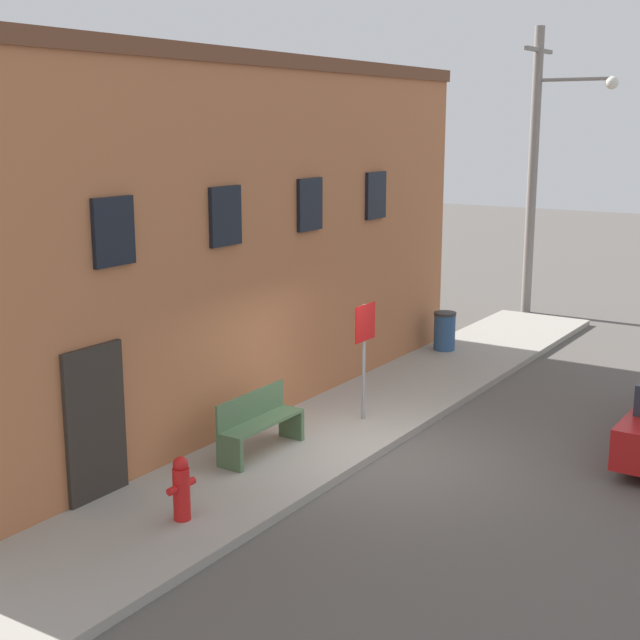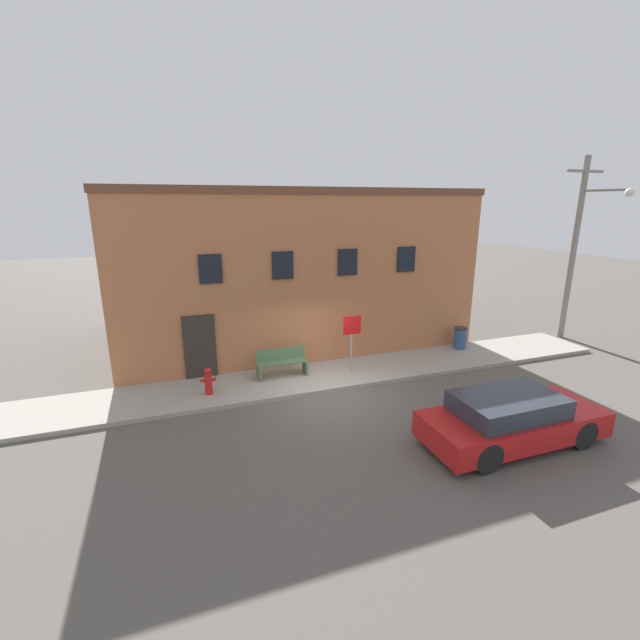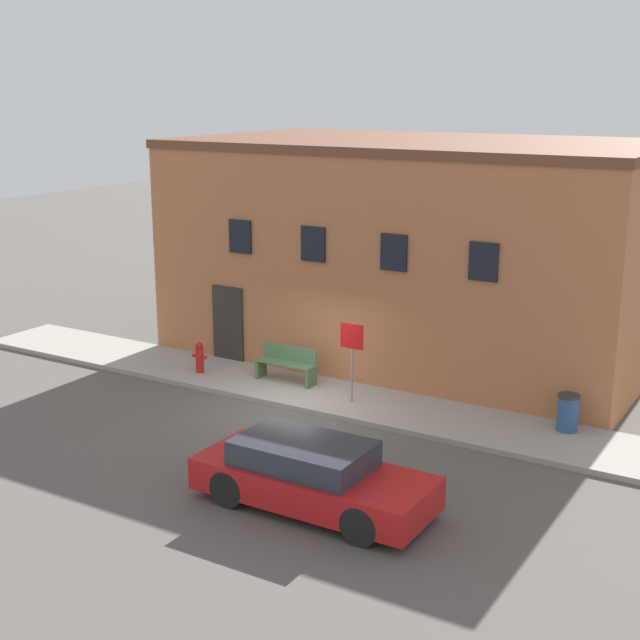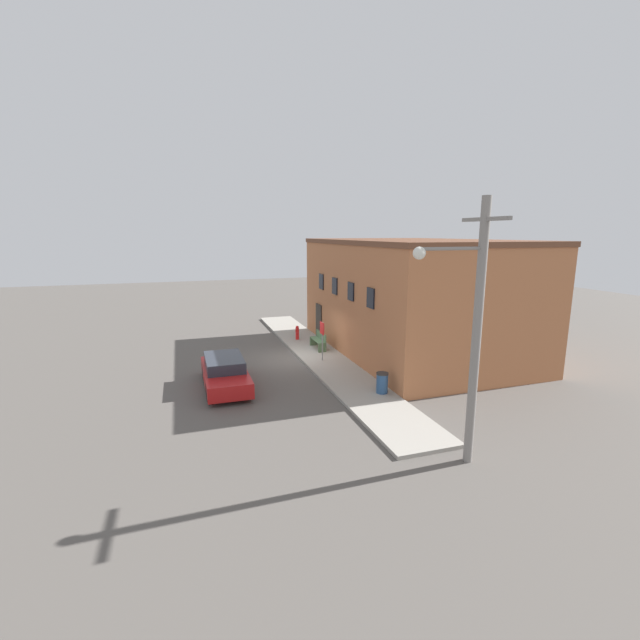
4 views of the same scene
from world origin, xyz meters
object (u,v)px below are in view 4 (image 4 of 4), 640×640
(trash_bin, at_px, (382,383))
(fire_hydrant, at_px, (297,333))
(parked_car, at_px, (225,373))
(utility_pole, at_px, (473,326))
(bench, at_px, (319,340))
(stop_sign, at_px, (322,334))

(trash_bin, bearing_deg, fire_hydrant, -174.54)
(trash_bin, distance_m, parked_car, 6.61)
(utility_pole, bearing_deg, trash_bin, 179.53)
(trash_bin, height_order, utility_pole, utility_pole)
(fire_hydrant, relative_size, parked_car, 0.19)
(bench, relative_size, parked_car, 0.36)
(utility_pole, relative_size, parked_car, 1.65)
(stop_sign, xyz_separation_m, bench, (-2.22, 0.54, -0.90))
(stop_sign, relative_size, utility_pole, 0.27)
(stop_sign, distance_m, bench, 2.45)
(bench, height_order, parked_car, parked_car)
(fire_hydrant, distance_m, trash_bin, 9.63)
(parked_car, bearing_deg, trash_bin, 62.68)
(bench, bearing_deg, fire_hydrant, -166.18)
(stop_sign, bearing_deg, fire_hydrant, -179.41)
(trash_bin, xyz_separation_m, utility_pole, (5.31, -0.04, 3.45))
(stop_sign, bearing_deg, utility_pole, 4.58)
(fire_hydrant, distance_m, bench, 2.46)
(bench, bearing_deg, utility_pole, 1.30)
(trash_bin, xyz_separation_m, parked_car, (-3.04, -5.88, 0.07))
(utility_pole, xyz_separation_m, parked_car, (-8.35, -5.83, -3.37))
(stop_sign, height_order, trash_bin, stop_sign)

